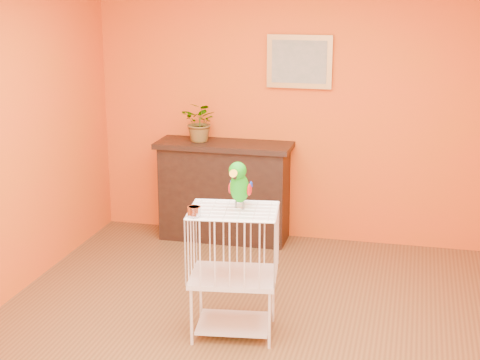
# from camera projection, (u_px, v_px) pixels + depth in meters

# --- Properties ---
(ground) EXTENTS (4.50, 4.50, 0.00)m
(ground) POSITION_uv_depth(u_px,v_px,m) (245.00, 339.00, 5.29)
(ground) COLOR brown
(ground) RESTS_ON ground
(room_shell) EXTENTS (4.50, 4.50, 4.50)m
(room_shell) POSITION_uv_depth(u_px,v_px,m) (245.00, 122.00, 4.87)
(room_shell) COLOR #E44915
(room_shell) RESTS_ON ground
(console_cabinet) EXTENTS (1.32, 0.47, 0.98)m
(console_cabinet) POSITION_uv_depth(u_px,v_px,m) (224.00, 191.00, 7.21)
(console_cabinet) COLOR black
(console_cabinet) RESTS_ON ground
(potted_plant) EXTENTS (0.42, 0.45, 0.30)m
(potted_plant) POSITION_uv_depth(u_px,v_px,m) (200.00, 127.00, 7.06)
(potted_plant) COLOR #26722D
(potted_plant) RESTS_ON console_cabinet
(framed_picture) EXTENTS (0.62, 0.04, 0.50)m
(framed_picture) POSITION_uv_depth(u_px,v_px,m) (299.00, 62.00, 6.90)
(framed_picture) COLOR #AD7C3D
(framed_picture) RESTS_ON room_shell
(birdcage) EXTENTS (0.67, 0.55, 0.94)m
(birdcage) POSITION_uv_depth(u_px,v_px,m) (234.00, 270.00, 5.25)
(birdcage) COLOR silver
(birdcage) RESTS_ON ground
(feed_cup) EXTENTS (0.09, 0.09, 0.06)m
(feed_cup) POSITION_uv_depth(u_px,v_px,m) (194.00, 211.00, 4.98)
(feed_cup) COLOR silver
(feed_cup) RESTS_ON birdcage
(parrot) EXTENTS (0.17, 0.31, 0.35)m
(parrot) POSITION_uv_depth(u_px,v_px,m) (239.00, 184.00, 5.12)
(parrot) COLOR #59544C
(parrot) RESTS_ON birdcage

